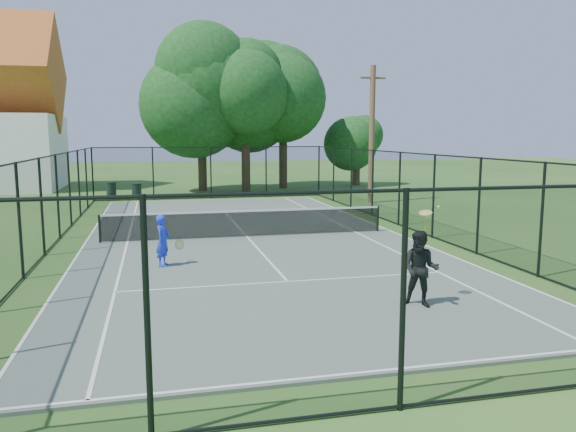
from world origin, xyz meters
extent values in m
plane|color=#21521C|center=(0.00, 0.00, 0.00)|extent=(120.00, 120.00, 0.00)
cube|color=slate|center=(0.00, 0.00, 0.03)|extent=(11.00, 24.00, 0.06)
cylinder|color=black|center=(-5.00, 0.00, 0.53)|extent=(0.08, 0.08, 0.95)
cylinder|color=black|center=(5.00, 0.00, 0.53)|extent=(0.08, 0.08, 0.95)
cube|color=black|center=(0.00, 0.00, 0.53)|extent=(10.00, 0.03, 0.88)
cube|color=white|center=(0.00, 0.00, 0.98)|extent=(10.00, 0.05, 0.06)
cylinder|color=#332114|center=(-0.09, 17.80, 2.04)|extent=(0.56, 0.56, 4.08)
sphere|color=black|center=(-0.09, 17.80, 5.92)|extent=(7.36, 7.36, 7.36)
cylinder|color=#332114|center=(2.60, 16.49, 1.92)|extent=(0.56, 0.56, 3.84)
sphere|color=black|center=(2.60, 16.49, 5.56)|extent=(6.89, 6.89, 6.89)
cylinder|color=#332114|center=(5.47, 18.25, 2.01)|extent=(0.56, 0.56, 4.02)
sphere|color=black|center=(5.47, 18.25, 5.61)|extent=(6.37, 6.37, 6.37)
cylinder|color=#332114|center=(11.18, 19.24, 1.18)|extent=(0.56, 0.56, 2.36)
sphere|color=black|center=(11.18, 19.24, 3.38)|extent=(4.11, 4.11, 4.11)
cylinder|color=black|center=(-5.61, 13.82, 0.48)|extent=(0.54, 0.54, 0.95)
cylinder|color=black|center=(-5.61, 13.82, 0.97)|extent=(0.58, 0.58, 0.05)
cylinder|color=black|center=(-4.23, 14.33, 0.41)|extent=(0.54, 0.54, 0.82)
cylinder|color=black|center=(-4.23, 14.33, 0.84)|extent=(0.58, 0.58, 0.05)
cylinder|color=#4C3823|center=(8.26, 9.00, 3.65)|extent=(0.30, 0.30, 7.30)
cube|color=#4C3823|center=(8.26, 9.00, 6.65)|extent=(1.40, 0.10, 0.10)
imported|color=#1D34F7|center=(-2.97, -3.96, 0.78)|extent=(0.53, 0.62, 1.43)
torus|color=gold|center=(-2.52, -3.81, 0.61)|extent=(0.27, 0.18, 0.29)
cylinder|color=silver|center=(-2.52, -3.81, 0.61)|extent=(0.23, 0.15, 0.25)
imported|color=black|center=(2.26, -9.00, 0.87)|extent=(1.00, 0.96, 1.62)
torus|color=gold|center=(2.51, -8.65, 2.01)|extent=(0.30, 0.28, 0.14)
cylinder|color=silver|center=(2.51, -8.65, 2.01)|extent=(0.26, 0.24, 0.11)
sphere|color=#CCE526|center=(2.85, -8.58, 2.12)|extent=(0.07, 0.07, 0.07)
camera|label=1|loc=(-3.09, -19.56, 3.67)|focal=35.00mm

